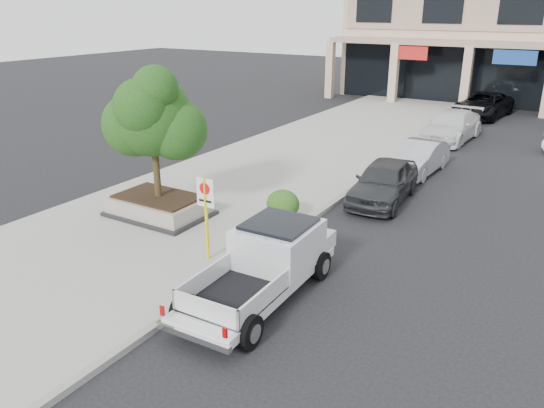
% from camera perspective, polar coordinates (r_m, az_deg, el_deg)
% --- Properties ---
extents(ground, '(120.00, 120.00, 0.00)m').
position_cam_1_polar(ground, '(13.55, 2.14, -8.68)').
color(ground, black).
rests_on(ground, ground).
extents(sidewalk, '(8.00, 52.00, 0.15)m').
position_cam_1_polar(sidewalk, '(20.89, -2.89, 2.25)').
color(sidewalk, gray).
rests_on(sidewalk, ground).
extents(curb, '(0.20, 52.00, 0.15)m').
position_cam_1_polar(curb, '(19.05, 6.98, 0.29)').
color(curb, gray).
rests_on(curb, ground).
extents(planter, '(3.20, 2.20, 0.68)m').
position_cam_1_polar(planter, '(17.75, -12.02, -0.18)').
color(planter, black).
rests_on(planter, sidewalk).
extents(planter_tree, '(2.90, 2.55, 4.00)m').
position_cam_1_polar(planter_tree, '(16.98, -12.06, 9.22)').
color(planter_tree, '#2F2412').
rests_on(planter_tree, planter).
extents(no_parking_sign, '(0.55, 0.09, 2.30)m').
position_cam_1_polar(no_parking_sign, '(14.04, -7.11, -0.40)').
color(no_parking_sign, yellow).
rests_on(no_parking_sign, sidewalk).
extents(hedge, '(1.10, 0.99, 0.93)m').
position_cam_1_polar(hedge, '(17.10, 1.18, -0.00)').
color(hedge, '#244B15').
rests_on(hedge, sidewalk).
extents(pickup_truck, '(2.09, 5.32, 1.66)m').
position_cam_1_polar(pickup_truck, '(12.57, -1.45, -6.85)').
color(pickup_truck, silver).
rests_on(pickup_truck, ground).
extents(curb_car_a, '(2.06, 4.48, 1.49)m').
position_cam_1_polar(curb_car_a, '(19.33, 11.92, 2.39)').
color(curb_car_a, '#2B2D30').
rests_on(curb_car_a, ground).
extents(curb_car_b, '(1.64, 4.13, 1.34)m').
position_cam_1_polar(curb_car_b, '(23.04, 15.52, 4.81)').
color(curb_car_b, '#ADAEB5').
rests_on(curb_car_b, ground).
extents(curb_car_c, '(2.46, 5.32, 1.51)m').
position_cam_1_polar(curb_car_c, '(29.42, 18.74, 7.94)').
color(curb_car_c, silver).
rests_on(curb_car_c, ground).
extents(curb_car_d, '(3.17, 5.79, 1.54)m').
position_cam_1_polar(curb_car_d, '(36.50, 21.75, 9.85)').
color(curb_car_d, black).
rests_on(curb_car_d, ground).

